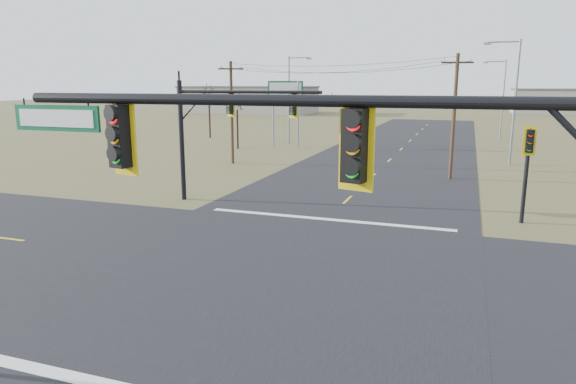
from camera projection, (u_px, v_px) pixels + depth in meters
The scene contains 17 objects.
ground at pixel (271, 273), 17.77m from camera, with size 320.00×320.00×0.00m, color brown.
road_ew at pixel (271, 273), 17.77m from camera, with size 160.00×14.00×0.02m, color black.
road_ns at pixel (271, 273), 17.77m from camera, with size 14.00×160.00×0.02m, color black.
stop_bar_far at pixel (327, 219), 24.69m from camera, with size 12.00×0.40×0.01m, color silver.
mast_arm_near at pixel (367, 189), 7.37m from camera, with size 10.34×0.52×6.80m.
mast_arm_far at pixel (232, 115), 27.08m from camera, with size 8.83×0.58×6.60m.
pedestal_signal_ne at pixel (528, 153), 23.37m from camera, with size 0.57×0.50×4.58m.
utility_pole_near at pixel (454, 115), 34.30m from camera, with size 2.03×0.52×8.37m.
utility_pole_far at pixel (232, 111), 41.23m from camera, with size 1.91×0.82×8.16m.
highway_sign at pixel (286, 101), 52.05m from camera, with size 3.43×1.12×6.68m.
streetlight_a at pixel (513, 96), 40.33m from camera, with size 2.72×0.26×9.79m.
streetlight_b at pixel (501, 95), 59.56m from camera, with size 2.54×0.32×9.09m.
streetlight_c at pixel (291, 95), 54.58m from camera, with size 2.58×0.32×9.24m.
bare_tree_a at pixel (237, 101), 50.50m from camera, with size 3.19×3.19×6.02m.
bare_tree_b at pixel (209, 93), 60.66m from camera, with size 3.46×3.46×6.71m.
warehouse_left at pixel (249, 100), 113.22m from camera, with size 28.00×14.00×5.50m, color gray.
warehouse_mid at pixel (562, 102), 110.74m from camera, with size 20.00×12.00×5.00m, color gray.
Camera 1 is at (6.12, -15.66, 6.45)m, focal length 32.00 mm.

